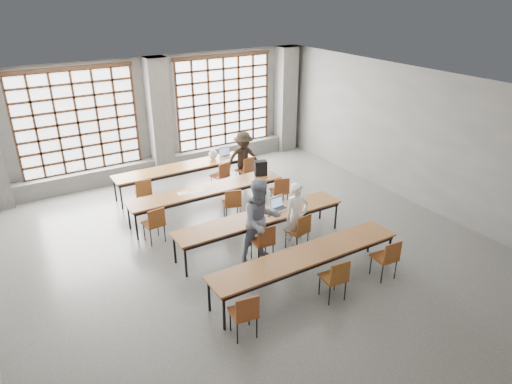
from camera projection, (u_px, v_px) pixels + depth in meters
floor at (249, 249)px, 10.08m from camera, size 11.00×11.00×0.00m
ceiling at (248, 91)px, 8.62m from camera, size 11.00×11.00×0.00m
wall_back at (156, 116)px, 13.63m from camera, size 10.00×0.00×10.00m
wall_front at (498, 340)px, 5.07m from camera, size 10.00×0.00×10.00m
wall_right at (417, 138)px, 11.70m from camera, size 0.00×11.00×11.00m
column_mid at (159, 118)px, 13.42m from camera, size 0.60×0.55×3.50m
column_right at (286, 100)px, 15.53m from camera, size 0.60×0.55×3.50m
window_left at (78, 122)px, 12.45m from camera, size 3.32×0.12×3.00m
window_right at (224, 102)px, 14.57m from camera, size 3.32×0.12×3.00m
sill_ledge at (163, 165)px, 14.10m from camera, size 9.80×0.35×0.50m
desk_row_a at (185, 168)px, 12.74m from camera, size 4.00×0.70×0.73m
desk_row_b at (207, 191)px, 11.33m from camera, size 4.00×0.70×0.73m
desk_row_c at (261, 218)px, 10.01m from camera, size 4.00×0.70×0.73m
desk_row_d at (307, 257)px, 8.61m from camera, size 4.00×0.70×0.73m
chair_back_left at (144, 191)px, 11.64m from camera, size 0.50×0.50×0.88m
chair_back_mid at (222, 174)px, 12.69m from camera, size 0.51×0.52×0.88m
chair_back_right at (246, 168)px, 13.07m from camera, size 0.50×0.50×0.88m
chair_mid_left at (155, 221)px, 10.14m from camera, size 0.47×0.47×0.88m
chair_mid_centre at (232, 202)px, 11.07m from camera, size 0.53×0.53×0.88m
chair_mid_right at (280, 189)px, 11.73m from camera, size 0.52×0.52×0.88m
chair_front_left at (264, 240)px, 9.43m from camera, size 0.45×0.46×0.88m
chair_front_right at (300, 228)px, 9.86m from camera, size 0.48×0.48×0.88m
chair_near_left at (245, 311)px, 7.37m from camera, size 0.48×0.48×0.88m
chair_near_mid at (336, 276)px, 8.26m from camera, size 0.47×0.47×0.88m
chair_near_right at (388, 256)px, 8.87m from camera, size 0.45×0.46×0.88m
student_male at (296, 217)px, 9.86m from camera, size 0.59×0.41×1.54m
student_female at (261, 221)px, 9.37m from camera, size 0.96×0.78×1.83m
student_back at (244, 159)px, 13.05m from camera, size 1.11×0.76×1.58m
laptop_front at (279, 206)px, 10.29m from camera, size 0.39×0.34×0.26m
laptop_back at (226, 154)px, 13.41m from camera, size 0.38×0.32×0.26m
mouse at (297, 205)px, 10.40m from camera, size 0.10×0.07×0.04m
green_box at (257, 213)px, 10.00m from camera, size 0.27×0.16×0.09m
phone at (270, 215)px, 9.98m from camera, size 0.14×0.10×0.01m
paper_sheet_a at (184, 193)px, 11.06m from camera, size 0.30×0.21×0.00m
paper_sheet_b at (197, 192)px, 11.12m from camera, size 0.31×0.22×0.00m
paper_sheet_c at (211, 188)px, 11.35m from camera, size 0.31×0.23×0.00m
backpack at (261, 168)px, 12.01m from camera, size 0.37×0.29×0.40m
plastic_bag at (213, 155)px, 13.12m from camera, size 0.32×0.30×0.29m
red_pouch at (243, 310)px, 7.45m from camera, size 0.20×0.09×0.06m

